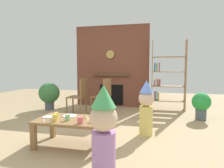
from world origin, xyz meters
TOP-DOWN VIEW (x-y plane):
  - ground_plane at (0.00, 0.00)m, footprint 12.00×12.00m
  - brick_fireplace_feature at (-0.35, 2.60)m, footprint 2.20×0.28m
  - bookshelf at (1.19, 2.40)m, footprint 0.90×0.28m
  - coffee_table at (-0.27, -0.48)m, footprint 1.00×0.60m
  - paper_cup_near_left at (0.11, -0.53)m, footprint 0.06×0.06m
  - paper_cup_near_right at (-0.43, -0.66)m, footprint 0.07×0.07m
  - paper_cup_center at (-0.28, -0.58)m, footprint 0.07×0.07m
  - paper_cup_far_left at (-0.05, -0.67)m, footprint 0.08×0.08m
  - paper_cup_far_right at (-0.49, -0.51)m, footprint 0.06×0.06m
  - paper_plate_front at (-0.65, -0.47)m, footprint 0.17×0.17m
  - paper_plate_rear at (-0.36, -0.34)m, footprint 0.22×0.22m
  - birthday_cake_slice at (-0.05, -0.45)m, footprint 0.10×0.10m
  - table_fork at (-0.62, -0.65)m, footprint 0.10×0.13m
  - child_with_cone_hat at (0.45, -1.27)m, footprint 0.28×0.28m
  - child_in_pink at (0.79, 0.22)m, footprint 0.26×0.26m
  - dining_chair_left at (-0.88, 1.32)m, footprint 0.40×0.40m
  - dining_chair_middle at (-0.31, 1.49)m, footprint 0.47×0.47m
  - potted_plant_tall at (1.94, 1.49)m, footprint 0.40×0.40m
  - potted_plant_short at (-1.93, 1.68)m, footprint 0.57×0.57m

SIDE VIEW (x-z plane):
  - ground_plane at x=0.00m, z-range 0.00..0.00m
  - coffee_table at x=-0.27m, z-range 0.14..0.55m
  - potted_plant_tall at x=1.94m, z-range 0.06..0.67m
  - table_fork at x=-0.62m, z-range 0.41..0.42m
  - paper_plate_front at x=-0.65m, z-range 0.41..0.42m
  - paper_plate_rear at x=-0.36m, z-range 0.41..0.42m
  - potted_plant_short at x=-1.93m, z-range 0.07..0.81m
  - birthday_cake_slice at x=-0.05m, z-range 0.41..0.49m
  - paper_cup_center at x=-0.28m, z-range 0.41..0.50m
  - paper_cup_far_left at x=-0.05m, z-range 0.41..0.50m
  - paper_cup_far_right at x=-0.49m, z-range 0.41..0.50m
  - paper_cup_near_left at x=0.11m, z-range 0.41..0.51m
  - paper_cup_near_right at x=-0.43m, z-range 0.41..0.51m
  - child_in_pink at x=0.79m, z-range 0.03..0.98m
  - dining_chair_left at x=-0.88m, z-range 0.06..0.96m
  - dining_chair_middle at x=-0.31m, z-range 0.06..0.96m
  - child_with_cone_hat at x=0.45m, z-range 0.03..1.03m
  - bookshelf at x=1.19m, z-range -0.09..1.81m
  - brick_fireplace_feature at x=-0.35m, z-range -0.01..2.39m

